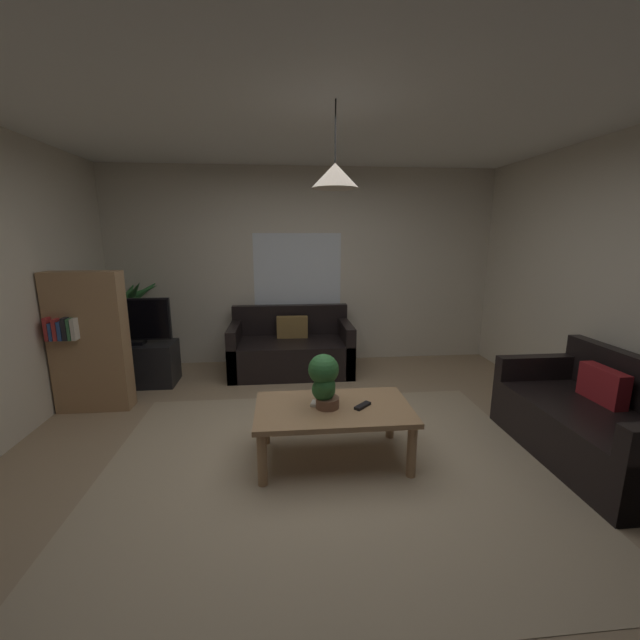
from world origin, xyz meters
TOP-DOWN VIEW (x-y plane):
  - floor at (0.00, 0.00)m, footprint 5.17×4.97m
  - rug at (0.00, -0.20)m, footprint 3.36×2.73m
  - wall_back at (0.00, 2.51)m, footprint 5.29×0.06m
  - ceiling at (0.00, 0.00)m, footprint 5.17×4.97m
  - window_pane at (-0.10, 2.48)m, footprint 1.18×0.01m
  - couch_under_window at (-0.21, 2.01)m, footprint 1.53×0.82m
  - couch_right_side at (2.11, -0.26)m, footprint 0.82×1.47m
  - coffee_table at (0.07, -0.07)m, footprint 1.20×0.70m
  - book_on_table_0 at (-0.02, -0.03)m, footprint 0.18×0.14m
  - remote_on_table_0 at (0.29, -0.10)m, footprint 0.15×0.15m
  - potted_plant_on_table at (-0.00, -0.07)m, footprint 0.24×0.23m
  - tv_stand at (-2.03, 1.73)m, footprint 0.90×0.44m
  - tv at (-2.03, 1.71)m, footprint 0.87×0.16m
  - potted_palm_corner at (-2.22, 2.17)m, footprint 0.82×0.74m
  - bookshelf_corner at (-2.22, 1.08)m, footprint 0.70×0.31m
  - pendant_lamp at (0.07, -0.07)m, footprint 0.33×0.33m

SIDE VIEW (x-z plane):
  - floor at x=0.00m, z-range -0.02..0.00m
  - rug at x=0.00m, z-range 0.00..0.01m
  - tv_stand at x=-2.03m, z-range 0.00..0.50m
  - couch_under_window at x=-0.21m, z-range -0.13..0.69m
  - couch_right_side at x=2.11m, z-range -0.13..0.69m
  - coffee_table at x=0.07m, z-range 0.16..0.60m
  - remote_on_table_0 at x=0.29m, z-range 0.44..0.47m
  - book_on_table_0 at x=-0.02m, z-range 0.44..0.47m
  - potted_palm_corner at x=-2.22m, z-range -0.03..1.26m
  - potted_plant_on_table at x=0.00m, z-range 0.45..0.87m
  - bookshelf_corner at x=-2.22m, z-range 0.01..1.41m
  - tv at x=-2.03m, z-range 0.51..1.04m
  - window_pane at x=-0.10m, z-range 0.64..1.76m
  - wall_back at x=0.00m, z-range 0.00..2.61m
  - pendant_lamp at x=0.07m, z-range 1.85..2.41m
  - ceiling at x=0.00m, z-range 2.61..2.63m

